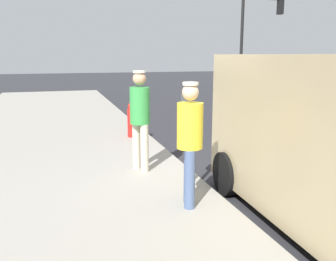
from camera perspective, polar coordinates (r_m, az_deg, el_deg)
ground_plane at (r=6.46m, az=13.66°, el=-7.86°), size 80.00×80.00×0.00m
sidewalk_slab at (r=5.60m, az=-19.45°, el=-10.51°), size 5.00×32.00×0.15m
parking_meter_near at (r=5.38m, az=3.05°, el=1.56°), size 0.14×0.18×1.52m
pedestrian_in_yellow at (r=4.71m, az=3.47°, el=-0.99°), size 0.34×0.35×1.66m
pedestrian_in_green at (r=6.19m, az=-4.46°, el=2.59°), size 0.34×0.34×1.74m
traffic_light_corner at (r=20.16m, az=13.80°, el=15.43°), size 2.48×0.42×5.20m
fire_hydrant at (r=8.93m, az=-5.66°, el=1.64°), size 0.24×0.24×0.86m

